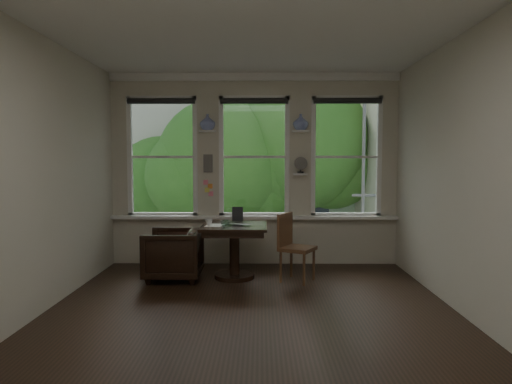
{
  "coord_description": "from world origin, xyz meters",
  "views": [
    {
      "loc": [
        0.11,
        -4.99,
        1.65
      ],
      "look_at": [
        0.04,
        0.9,
        1.24
      ],
      "focal_mm": 32.0,
      "sensor_mm": 36.0,
      "label": 1
    }
  ],
  "objects_px": {
    "table": "(234,251)",
    "laptop": "(238,225)",
    "side_chair_right": "(298,248)",
    "mug": "(209,223)",
    "armchair_left": "(173,254)"
  },
  "relations": [
    {
      "from": "table",
      "to": "laptop",
      "type": "bearing_deg",
      "value": -64.75
    },
    {
      "from": "side_chair_right",
      "to": "mug",
      "type": "relative_size",
      "value": 9.92
    },
    {
      "from": "table",
      "to": "mug",
      "type": "distance_m",
      "value": 0.55
    },
    {
      "from": "mug",
      "to": "side_chair_right",
      "type": "bearing_deg",
      "value": -3.78
    },
    {
      "from": "table",
      "to": "laptop",
      "type": "xyz_separation_m",
      "value": [
        0.06,
        -0.13,
        0.39
      ]
    },
    {
      "from": "table",
      "to": "armchair_left",
      "type": "relative_size",
      "value": 1.17
    },
    {
      "from": "table",
      "to": "mug",
      "type": "bearing_deg",
      "value": -165.61
    },
    {
      "from": "mug",
      "to": "armchair_left",
      "type": "bearing_deg",
      "value": -179.7
    },
    {
      "from": "side_chair_right",
      "to": "armchair_left",
      "type": "bearing_deg",
      "value": 115.93
    },
    {
      "from": "armchair_left",
      "to": "side_chair_right",
      "type": "xyz_separation_m",
      "value": [
        1.71,
        -0.08,
        0.11
      ]
    },
    {
      "from": "armchair_left",
      "to": "mug",
      "type": "relative_size",
      "value": 8.29
    },
    {
      "from": "side_chair_right",
      "to": "mug",
      "type": "height_order",
      "value": "side_chair_right"
    },
    {
      "from": "side_chair_right",
      "to": "table",
      "type": "bearing_deg",
      "value": 107.59
    },
    {
      "from": "table",
      "to": "armchair_left",
      "type": "distance_m",
      "value": 0.85
    },
    {
      "from": "side_chair_right",
      "to": "laptop",
      "type": "bearing_deg",
      "value": 115.71
    }
  ]
}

